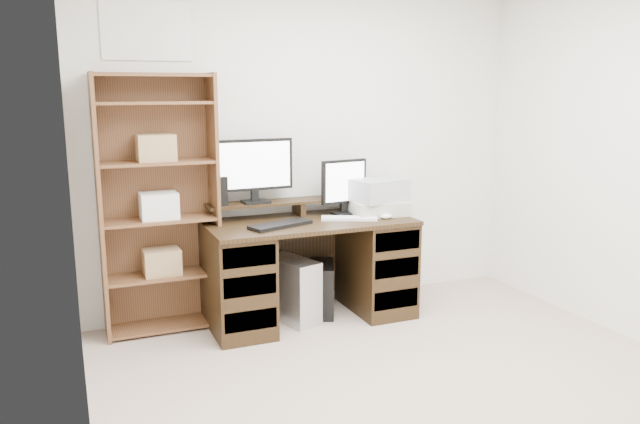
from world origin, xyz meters
TOP-DOWN VIEW (x-y plane):
  - room at (-0.00, 0.00)m, footprint 3.54×4.04m
  - desk at (-0.15, 1.64)m, footprint 1.50×0.70m
  - riser_shelf at (-0.15, 1.85)m, footprint 1.40×0.22m
  - monitor_wide at (-0.50, 1.85)m, footprint 0.59×0.16m
  - monitor_small at (0.18, 1.75)m, footprint 0.38×0.16m
  - speaker at (-0.75, 1.83)m, footprint 0.09×0.09m
  - keyboard_black at (-0.41, 1.52)m, footprint 0.49×0.30m
  - keyboard_white at (0.13, 1.55)m, footprint 0.42×0.28m
  - mouse at (0.40, 1.47)m, footprint 0.10×0.08m
  - printer at (0.42, 1.64)m, footprint 0.44×0.34m
  - basket at (0.42, 1.64)m, footprint 0.43×0.34m
  - tower_silver at (-0.29, 1.66)m, footprint 0.34×0.51m
  - tower_black at (-0.02, 1.70)m, footprint 0.30×0.43m
  - bookshelf at (-1.19, 1.86)m, footprint 0.80×0.30m

SIDE VIEW (x-z plane):
  - tower_black at x=-0.02m, z-range 0.00..0.39m
  - tower_silver at x=-0.29m, z-range 0.00..0.47m
  - desk at x=-0.15m, z-range 0.01..0.76m
  - keyboard_white at x=0.13m, z-range 0.75..0.77m
  - keyboard_black at x=-0.41m, z-range 0.75..0.78m
  - mouse at x=0.40m, z-range 0.75..0.79m
  - printer at x=0.42m, z-range 0.75..0.85m
  - riser_shelf at x=-0.15m, z-range 0.78..0.90m
  - bookshelf at x=-1.19m, z-range 0.02..1.82m
  - basket at x=0.42m, z-range 0.85..1.02m
  - speaker at x=-0.75m, z-range 0.87..1.08m
  - monitor_small at x=0.18m, z-range 0.77..1.18m
  - monitor_wide at x=-0.50m, z-range 0.90..1.36m
  - room at x=0.00m, z-range -0.02..2.52m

